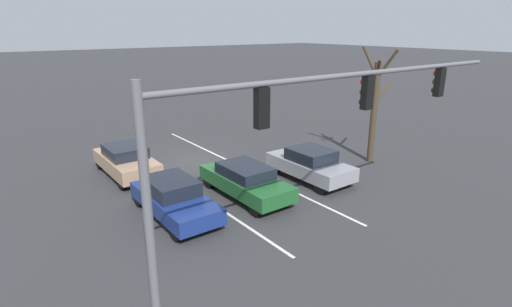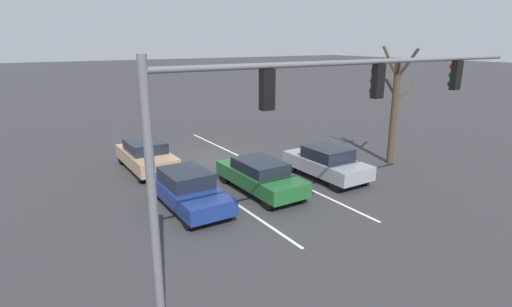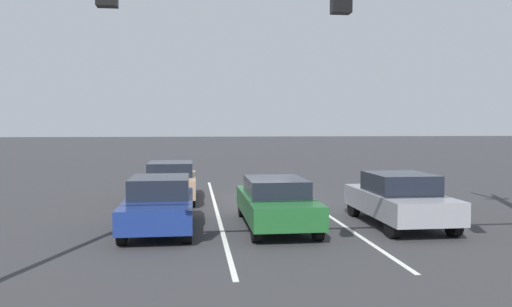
% 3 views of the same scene
% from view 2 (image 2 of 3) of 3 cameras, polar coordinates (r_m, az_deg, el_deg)
% --- Properties ---
extents(ground_plane, '(240.00, 240.00, 0.00)m').
position_cam_2_polar(ground_plane, '(22.10, -6.78, -0.87)').
color(ground_plane, '#333335').
extents(lane_stripe_left_divider, '(0.12, 16.44, 0.01)m').
position_cam_2_polar(lane_stripe_left_divider, '(21.05, 0.21, -1.59)').
color(lane_stripe_left_divider, silver).
rests_on(lane_stripe_left_divider, ground_plane).
extents(lane_stripe_center_divider, '(0.12, 16.44, 0.01)m').
position_cam_2_polar(lane_stripe_center_divider, '(19.47, -8.63, -3.24)').
color(lane_stripe_center_divider, silver).
rests_on(lane_stripe_center_divider, ground_plane).
extents(car_gray_leftlane_front, '(1.92, 4.36, 1.53)m').
position_cam_2_polar(car_gray_leftlane_front, '(19.07, 10.04, -1.25)').
color(car_gray_leftlane_front, gray).
rests_on(car_gray_leftlane_front, ground_plane).
extents(car_navy_rightlane_front, '(1.83, 4.51, 1.46)m').
position_cam_2_polar(car_navy_rightlane_front, '(15.79, -9.66, -5.05)').
color(car_navy_rightlane_front, navy).
rests_on(car_navy_rightlane_front, ground_plane).
extents(car_darkgreen_midlane_front, '(1.83, 4.73, 1.41)m').
position_cam_2_polar(car_darkgreen_midlane_front, '(17.12, 0.60, -3.13)').
color(car_darkgreen_midlane_front, '#1E5928').
rests_on(car_darkgreen_midlane_front, ground_plane).
extents(car_tan_rightlane_second, '(1.91, 4.49, 1.50)m').
position_cam_2_polar(car_tan_rightlane_second, '(20.72, -15.43, -0.26)').
color(car_tan_rightlane_second, tan).
rests_on(car_tan_rightlane_second, ground_plane).
extents(traffic_signal_gantry, '(12.91, 0.37, 6.07)m').
position_cam_2_polar(traffic_signal_gantry, '(10.39, 8.83, 6.74)').
color(traffic_signal_gantry, slate).
rests_on(traffic_signal_gantry, ground_plane).
extents(bare_tree_near, '(2.21, 2.54, 6.08)m').
position_cam_2_polar(bare_tree_near, '(21.88, 19.20, 6.59)').
color(bare_tree_near, '#423323').
rests_on(bare_tree_near, ground_plane).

